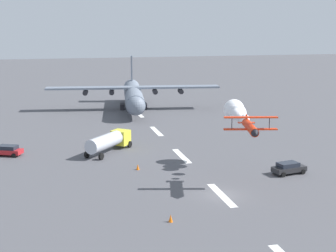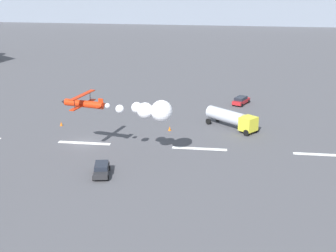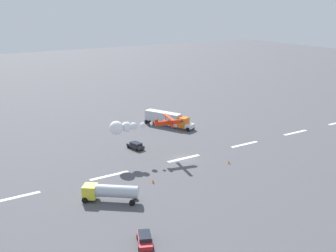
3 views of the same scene
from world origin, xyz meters
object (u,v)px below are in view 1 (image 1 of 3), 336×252
followme_car_yellow (289,168)px  traffic_cone_far (138,167)px  airport_staff_sedan (7,150)px  stunt_biplane_red (238,114)px  fuel_tanker_truck (109,141)px  traffic_cone_near (171,218)px  cargo_transport_plane (134,95)px

followme_car_yellow → traffic_cone_far: 19.45m
airport_staff_sedan → stunt_biplane_red: bearing=-114.2°
stunt_biplane_red → traffic_cone_far: bearing=81.1°
traffic_cone_far → fuel_tanker_truck: bearing=14.5°
airport_staff_sedan → traffic_cone_near: 34.27m
fuel_tanker_truck → cargo_transport_plane: bearing=-15.4°
cargo_transport_plane → fuel_tanker_truck: cargo_transport_plane is taller
stunt_biplane_red → airport_staff_sedan: 33.65m
cargo_transport_plane → stunt_biplane_red: cargo_transport_plane is taller
cargo_transport_plane → traffic_cone_near: bearing=173.6°
stunt_biplane_red → traffic_cone_far: stunt_biplane_red is taller
fuel_tanker_truck → traffic_cone_near: (-28.05, -2.54, -1.37)m
airport_staff_sedan → fuel_tanker_truck: bearing=-96.3°
cargo_transport_plane → stunt_biplane_red: 47.34m
traffic_cone_far → airport_staff_sedan: bearing=56.2°
stunt_biplane_red → followme_car_yellow: stunt_biplane_red is taller
cargo_transport_plane → traffic_cone_far: cargo_transport_plane is taller
stunt_biplane_red → fuel_tanker_truck: stunt_biplane_red is taller
followme_car_yellow → airport_staff_sedan: 39.76m
airport_staff_sedan → cargo_transport_plane: bearing=-36.1°
traffic_cone_near → traffic_cone_far: (18.18, -0.01, 0.00)m
fuel_tanker_truck → traffic_cone_near: bearing=-174.8°
traffic_cone_far → traffic_cone_near: bearing=180.0°
cargo_transport_plane → airport_staff_sedan: cargo_transport_plane is taller
airport_staff_sedan → traffic_cone_far: bearing=-123.8°
airport_staff_sedan → traffic_cone_near: bearing=-149.9°
cargo_transport_plane → followme_car_yellow: bearing=-167.5°
followme_car_yellow → cargo_transport_plane: bearing=12.5°
stunt_biplane_red → airport_staff_sedan: size_ratio=3.35×
traffic_cone_far → stunt_biplane_red: bearing=-98.9°
followme_car_yellow → airport_staff_sedan: same height
followme_car_yellow → traffic_cone_far: bearing=71.2°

